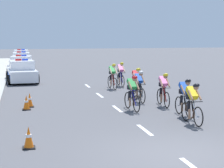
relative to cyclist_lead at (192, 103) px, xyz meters
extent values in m
plane|color=#4C4C51|center=(-1.95, -3.29, -0.79)|extent=(160.00, 160.00, 0.00)
cube|color=#9E9E99|center=(-7.11, 10.71, -0.72)|extent=(0.16, 60.00, 0.13)
cube|color=white|center=(-1.95, -4.50, -0.78)|extent=(0.14, 1.60, 0.01)
cube|color=white|center=(-1.95, -0.50, -0.78)|extent=(0.14, 1.60, 0.01)
cube|color=white|center=(-1.95, 3.50, -0.78)|extent=(0.14, 1.60, 0.01)
cube|color=white|center=(-1.95, 7.50, -0.78)|extent=(0.14, 1.60, 0.01)
cube|color=white|center=(-1.95, 11.50, -0.78)|extent=(0.14, 1.60, 0.01)
torus|color=black|center=(0.02, -0.48, -0.42)|extent=(0.08, 0.73, 0.72)
cylinder|color=#99999E|center=(0.02, -0.48, -0.42)|extent=(0.06, 0.06, 0.06)
torus|color=black|center=(-0.02, 0.52, -0.42)|extent=(0.08, 0.73, 0.72)
cylinder|color=#99999E|center=(-0.02, 0.52, -0.42)|extent=(0.06, 0.06, 0.06)
cylinder|color=white|center=(0.00, -0.03, 0.11)|extent=(0.06, 0.55, 0.04)
cylinder|color=white|center=(0.01, -0.20, -0.21)|extent=(0.06, 0.48, 0.63)
cylinder|color=white|center=(-0.01, 0.17, -0.19)|extent=(0.04, 0.04, 0.65)
cylinder|color=black|center=(0.02, -0.38, 0.09)|extent=(0.42, 0.05, 0.03)
cube|color=black|center=(-0.01, 0.17, 0.15)|extent=(0.11, 0.22, 0.05)
cube|color=yellow|center=(0.00, 0.05, 0.35)|extent=(0.30, 0.56, 0.45)
cube|color=black|center=(-0.01, 0.16, 0.19)|extent=(0.29, 0.21, 0.18)
cylinder|color=black|center=(0.08, 0.12, -0.15)|extent=(0.12, 0.23, 0.40)
cylinder|color=#9E7051|center=(0.09, 0.04, -0.41)|extent=(0.10, 0.16, 0.36)
cylinder|color=black|center=(-0.09, 0.11, -0.15)|extent=(0.12, 0.17, 0.40)
cylinder|color=#9E7051|center=(-0.09, 0.03, -0.41)|extent=(0.10, 0.13, 0.36)
cylinder|color=#9E7051|center=(0.17, -0.16, 0.30)|extent=(0.09, 0.40, 0.35)
cylinder|color=#9E7051|center=(-0.15, -0.17, 0.30)|extent=(0.09, 0.40, 0.35)
sphere|color=#9E7051|center=(0.01, -0.25, 0.59)|extent=(0.19, 0.19, 0.19)
ellipsoid|color=black|center=(0.01, -0.26, 0.66)|extent=(0.24, 0.32, 0.24)
torus|color=black|center=(0.29, 0.85, -0.42)|extent=(0.07, 0.73, 0.72)
cylinder|color=#99999E|center=(0.29, 0.85, -0.42)|extent=(0.06, 0.06, 0.06)
torus|color=black|center=(0.25, 1.85, -0.42)|extent=(0.07, 0.73, 0.72)
cylinder|color=#99999E|center=(0.25, 1.85, -0.42)|extent=(0.06, 0.06, 0.06)
cylinder|color=white|center=(0.27, 1.30, 0.11)|extent=(0.06, 0.55, 0.04)
cylinder|color=white|center=(0.28, 1.13, -0.21)|extent=(0.06, 0.48, 0.63)
cylinder|color=white|center=(0.26, 1.50, -0.19)|extent=(0.04, 0.04, 0.65)
cylinder|color=black|center=(0.29, 0.95, 0.09)|extent=(0.42, 0.05, 0.03)
cube|color=black|center=(0.26, 1.50, 0.15)|extent=(0.11, 0.22, 0.05)
cube|color=blue|center=(0.27, 1.38, 0.35)|extent=(0.30, 0.56, 0.46)
cube|color=black|center=(0.26, 1.49, 0.19)|extent=(0.29, 0.21, 0.18)
cylinder|color=black|center=(0.35, 1.45, -0.15)|extent=(0.12, 0.23, 0.40)
cylinder|color=#9E7051|center=(0.36, 1.37, -0.41)|extent=(0.10, 0.16, 0.36)
cylinder|color=black|center=(0.17, 1.44, -0.15)|extent=(0.12, 0.17, 0.40)
cylinder|color=#9E7051|center=(0.18, 1.36, -0.41)|extent=(0.10, 0.13, 0.36)
cylinder|color=#9E7051|center=(0.44, 1.17, 0.30)|extent=(0.09, 0.40, 0.35)
cylinder|color=#9E7051|center=(0.12, 1.15, 0.30)|extent=(0.09, 0.40, 0.35)
sphere|color=#9E7051|center=(0.28, 1.08, 0.59)|extent=(0.19, 0.19, 0.19)
ellipsoid|color=black|center=(0.28, 1.07, 0.66)|extent=(0.24, 0.32, 0.24)
torus|color=black|center=(-1.36, 2.52, -0.42)|extent=(0.13, 0.72, 0.72)
cylinder|color=#99999E|center=(-1.36, 2.52, -0.42)|extent=(0.07, 0.07, 0.06)
torus|color=black|center=(-1.48, 3.52, -0.42)|extent=(0.13, 0.72, 0.72)
cylinder|color=#99999E|center=(-1.48, 3.52, -0.42)|extent=(0.07, 0.07, 0.06)
cylinder|color=#1E1E99|center=(-1.42, 2.97, 0.11)|extent=(0.10, 0.55, 0.04)
cylinder|color=#1E1E99|center=(-1.40, 2.79, -0.21)|extent=(0.09, 0.48, 0.63)
cylinder|color=#1E1E99|center=(-1.44, 3.17, -0.19)|extent=(0.04, 0.04, 0.65)
cylinder|color=black|center=(-1.38, 2.62, 0.09)|extent=(0.42, 0.08, 0.03)
cube|color=black|center=(-1.44, 3.17, 0.15)|extent=(0.12, 0.23, 0.05)
cube|color=green|center=(-1.42, 3.04, 0.35)|extent=(0.34, 0.57, 0.46)
cube|color=black|center=(-1.44, 3.16, 0.19)|extent=(0.30, 0.23, 0.18)
cylinder|color=black|center=(-1.34, 3.12, -0.15)|extent=(0.13, 0.23, 0.40)
cylinder|color=#9E7051|center=(-1.33, 3.04, -0.41)|extent=(0.11, 0.16, 0.36)
cylinder|color=black|center=(-1.52, 3.10, -0.15)|extent=(0.13, 0.18, 0.40)
cylinder|color=#9E7051|center=(-1.51, 3.02, -0.41)|extent=(0.10, 0.13, 0.36)
cylinder|color=#9E7051|center=(-1.24, 2.85, 0.30)|extent=(0.12, 0.41, 0.35)
cylinder|color=#9E7051|center=(-1.56, 2.81, 0.30)|extent=(0.12, 0.41, 0.35)
sphere|color=#9E7051|center=(-1.39, 2.75, 0.59)|extent=(0.19, 0.19, 0.19)
ellipsoid|color=red|center=(-1.39, 2.74, 0.66)|extent=(0.26, 0.34, 0.24)
torus|color=black|center=(0.23, 3.19, -0.42)|extent=(0.06, 0.72, 0.72)
cylinder|color=#99999E|center=(0.23, 3.19, -0.42)|extent=(0.06, 0.06, 0.06)
torus|color=black|center=(0.25, 4.19, -0.42)|extent=(0.06, 0.72, 0.72)
cylinder|color=#99999E|center=(0.25, 4.19, -0.42)|extent=(0.06, 0.06, 0.06)
cylinder|color=#B21919|center=(0.24, 3.64, 0.11)|extent=(0.05, 0.55, 0.04)
cylinder|color=#B21919|center=(0.23, 3.46, -0.21)|extent=(0.05, 0.48, 0.63)
cylinder|color=#B21919|center=(0.24, 3.84, -0.19)|extent=(0.04, 0.04, 0.65)
cylinder|color=black|center=(0.23, 3.29, 0.09)|extent=(0.42, 0.04, 0.03)
cube|color=black|center=(0.24, 3.84, 0.15)|extent=(0.10, 0.22, 0.05)
cube|color=pink|center=(0.24, 3.71, 0.35)|extent=(0.29, 0.56, 0.45)
cube|color=black|center=(0.24, 3.83, 0.19)|extent=(0.28, 0.20, 0.18)
cylinder|color=black|center=(0.33, 3.77, -0.15)|extent=(0.11, 0.23, 0.40)
cylinder|color=#9E7051|center=(0.33, 3.69, -0.41)|extent=(0.09, 0.16, 0.36)
cylinder|color=black|center=(0.15, 3.78, -0.15)|extent=(0.11, 0.17, 0.40)
cylinder|color=#9E7051|center=(0.15, 3.70, -0.41)|extent=(0.09, 0.12, 0.36)
cylinder|color=#9E7051|center=(0.39, 3.49, 0.30)|extent=(0.08, 0.40, 0.35)
cylinder|color=#9E7051|center=(0.07, 3.50, 0.30)|extent=(0.08, 0.40, 0.35)
sphere|color=#9E7051|center=(0.23, 3.41, 0.59)|extent=(0.19, 0.19, 0.19)
ellipsoid|color=yellow|center=(0.23, 3.40, 0.66)|extent=(0.24, 0.32, 0.24)
torus|color=black|center=(-0.48, 4.55, -0.42)|extent=(0.09, 0.73, 0.72)
cylinder|color=#99999E|center=(-0.48, 4.55, -0.42)|extent=(0.06, 0.06, 0.06)
torus|color=black|center=(-0.54, 5.55, -0.42)|extent=(0.09, 0.73, 0.72)
cylinder|color=#99999E|center=(-0.54, 5.55, -0.42)|extent=(0.06, 0.06, 0.06)
cylinder|color=black|center=(-0.51, 5.00, 0.11)|extent=(0.07, 0.55, 0.04)
cylinder|color=black|center=(-0.49, 4.82, -0.21)|extent=(0.07, 0.48, 0.63)
cylinder|color=black|center=(-0.52, 5.20, -0.19)|extent=(0.04, 0.04, 0.65)
cylinder|color=black|center=(-0.48, 4.65, 0.09)|extent=(0.42, 0.05, 0.03)
cube|color=black|center=(-0.52, 5.20, 0.15)|extent=(0.11, 0.23, 0.05)
cube|color=blue|center=(-0.51, 5.07, 0.35)|extent=(0.31, 0.56, 0.46)
cube|color=black|center=(-0.52, 5.19, 0.19)|extent=(0.29, 0.22, 0.18)
cylinder|color=black|center=(-0.43, 5.14, -0.15)|extent=(0.12, 0.23, 0.40)
cylinder|color=#9E7051|center=(-0.42, 5.06, -0.41)|extent=(0.10, 0.16, 0.36)
cylinder|color=black|center=(-0.60, 5.13, -0.15)|extent=(0.12, 0.18, 0.40)
cylinder|color=#9E7051|center=(-0.60, 5.05, -0.41)|extent=(0.10, 0.13, 0.36)
cylinder|color=#9E7051|center=(-0.34, 4.87, 0.30)|extent=(0.10, 0.41, 0.35)
cylinder|color=#9E7051|center=(-0.66, 4.85, 0.30)|extent=(0.10, 0.41, 0.35)
sphere|color=#9E7051|center=(-0.49, 4.77, 0.59)|extent=(0.19, 0.19, 0.19)
ellipsoid|color=white|center=(-0.49, 4.76, 0.66)|extent=(0.25, 0.33, 0.24)
torus|color=black|center=(-0.12, 6.17, -0.42)|extent=(0.11, 0.73, 0.72)
cylinder|color=#99999E|center=(-0.12, 6.17, -0.42)|extent=(0.07, 0.07, 0.06)
torus|color=black|center=(-0.21, 7.16, -0.42)|extent=(0.11, 0.73, 0.72)
cylinder|color=#99999E|center=(-0.21, 7.16, -0.42)|extent=(0.07, 0.07, 0.06)
cylinder|color=silver|center=(-0.16, 6.62, 0.11)|extent=(0.09, 0.55, 0.04)
cylinder|color=silver|center=(-0.15, 6.44, -0.21)|extent=(0.08, 0.48, 0.63)
cylinder|color=silver|center=(-0.18, 6.82, -0.19)|extent=(0.04, 0.04, 0.65)
cylinder|color=black|center=(-0.13, 6.27, 0.09)|extent=(0.42, 0.07, 0.03)
cube|color=black|center=(-0.18, 6.82, 0.15)|extent=(0.12, 0.23, 0.05)
cube|color=red|center=(-0.17, 6.69, 0.35)|extent=(0.33, 0.57, 0.45)
cube|color=black|center=(-0.18, 6.81, 0.19)|extent=(0.30, 0.22, 0.18)
cylinder|color=black|center=(-0.09, 6.76, -0.15)|extent=(0.13, 0.23, 0.40)
cylinder|color=beige|center=(-0.08, 6.68, -0.41)|extent=(0.10, 0.16, 0.36)
cylinder|color=black|center=(-0.27, 6.75, -0.15)|extent=(0.12, 0.18, 0.40)
cylinder|color=beige|center=(-0.26, 6.67, -0.41)|extent=(0.10, 0.13, 0.36)
cylinder|color=beige|center=(0.01, 6.49, 0.30)|extent=(0.11, 0.41, 0.35)
cylinder|color=beige|center=(-0.31, 6.46, 0.30)|extent=(0.11, 0.41, 0.35)
sphere|color=beige|center=(-0.14, 6.39, 0.59)|extent=(0.19, 0.19, 0.19)
ellipsoid|color=yellow|center=(-0.14, 6.38, 0.66)|extent=(0.26, 0.33, 0.24)
torus|color=black|center=(-0.68, 9.33, -0.42)|extent=(0.11, 0.72, 0.72)
cylinder|color=#99999E|center=(-0.68, 9.33, -0.42)|extent=(0.07, 0.07, 0.06)
torus|color=black|center=(-0.77, 10.33, -0.42)|extent=(0.11, 0.72, 0.72)
cylinder|color=#99999E|center=(-0.77, 10.33, -0.42)|extent=(0.07, 0.07, 0.06)
cylinder|color=#B21919|center=(-0.72, 9.78, 0.11)|extent=(0.09, 0.55, 0.04)
cylinder|color=#B21919|center=(-0.70, 9.60, -0.21)|extent=(0.09, 0.48, 0.63)
cylinder|color=#B21919|center=(-0.74, 9.98, -0.19)|extent=(0.04, 0.04, 0.65)
cylinder|color=black|center=(-0.69, 9.43, 0.09)|extent=(0.42, 0.07, 0.03)
cube|color=black|center=(-0.74, 9.98, 0.15)|extent=(0.12, 0.23, 0.05)
cube|color=green|center=(-0.73, 9.85, 0.35)|extent=(0.33, 0.57, 0.45)
cube|color=black|center=(-0.74, 9.97, 0.19)|extent=(0.30, 0.23, 0.18)
cylinder|color=black|center=(-0.64, 9.93, -0.15)|extent=(0.13, 0.23, 0.40)
cylinder|color=tan|center=(-0.64, 9.85, -0.41)|extent=(0.10, 0.16, 0.36)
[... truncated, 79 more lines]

